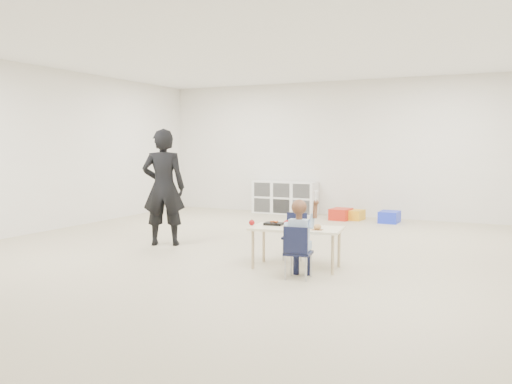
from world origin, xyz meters
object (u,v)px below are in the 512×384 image
at_px(table, 296,247).
at_px(chair_near, 298,252).
at_px(child, 298,237).
at_px(cubby_shelf, 285,197).
at_px(adult, 164,187).

height_order(table, chair_near, chair_near).
distance_m(child, cubby_shelf, 5.71).
xyz_separation_m(chair_near, cubby_shelf, (-2.32, 5.22, 0.05)).
relative_size(table, child, 1.21).
distance_m(child, adult, 2.75).
bearing_deg(table, child, -72.96).
bearing_deg(table, adult, 159.36).
bearing_deg(child, chair_near, 0.00).
xyz_separation_m(table, adult, (-2.31, 0.57, 0.60)).
bearing_deg(child, adult, 150.81).
xyz_separation_m(table, cubby_shelf, (-2.11, 4.75, 0.10)).
bearing_deg(chair_near, table, 107.04).
bearing_deg(child, table, 107.04).
distance_m(table, adult, 2.46).
distance_m(chair_near, child, 0.17).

